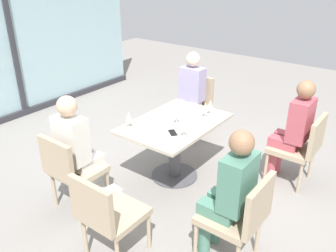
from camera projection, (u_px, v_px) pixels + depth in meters
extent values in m
plane|color=gray|center=(174.00, 176.00, 4.39)|extent=(12.00, 12.00, 0.00)
cube|color=#96B7BC|center=(10.00, 34.00, 5.55)|extent=(4.92, 0.03, 2.70)
cube|color=#2D2D33|center=(11.00, 35.00, 5.54)|extent=(0.08, 0.06, 2.70)
cube|color=#2D2D33|center=(25.00, 112.00, 6.09)|extent=(4.92, 0.10, 0.10)
cube|color=#BCB29E|center=(175.00, 123.00, 4.08)|extent=(1.24, 0.85, 0.04)
cylinder|color=#4C4C51|center=(175.00, 151.00, 4.24)|extent=(0.14, 0.14, 0.69)
cylinder|color=#4C4C51|center=(174.00, 175.00, 4.38)|extent=(0.56, 0.56, 0.02)
cube|color=tan|center=(79.00, 170.00, 3.72)|extent=(0.46, 0.46, 0.06)
cube|color=tan|center=(56.00, 160.00, 3.44)|extent=(0.05, 0.46, 0.42)
cylinder|color=tan|center=(108.00, 186.00, 3.85)|extent=(0.04, 0.04, 0.39)
cylinder|color=tan|center=(83.00, 174.00, 4.07)|extent=(0.04, 0.04, 0.39)
cylinder|color=tan|center=(79.00, 204.00, 3.57)|extent=(0.04, 0.04, 0.39)
cylinder|color=tan|center=(54.00, 190.00, 3.78)|extent=(0.04, 0.04, 0.39)
cube|color=tan|center=(190.00, 109.00, 5.22)|extent=(0.46, 0.46, 0.06)
cube|color=tan|center=(200.00, 89.00, 5.29)|extent=(0.05, 0.46, 0.42)
cylinder|color=tan|center=(171.00, 124.00, 5.28)|extent=(0.04, 0.04, 0.39)
cylinder|color=tan|center=(193.00, 132.00, 5.06)|extent=(0.04, 0.04, 0.39)
cylinder|color=tan|center=(186.00, 116.00, 5.57)|extent=(0.04, 0.04, 0.39)
cylinder|color=tan|center=(208.00, 122.00, 5.35)|extent=(0.04, 0.04, 0.39)
cube|color=tan|center=(229.00, 217.00, 3.04)|extent=(0.46, 0.46, 0.06)
cube|color=tan|center=(259.00, 206.00, 2.81)|extent=(0.46, 0.05, 0.42)
cylinder|color=tan|center=(218.00, 217.00, 3.39)|extent=(0.04, 0.04, 0.39)
cylinder|color=tan|center=(196.00, 241.00, 3.11)|extent=(0.04, 0.04, 0.39)
cylinder|color=tan|center=(258.00, 234.00, 3.18)|extent=(0.04, 0.04, 0.39)
cube|color=tan|center=(291.00, 149.00, 4.14)|extent=(0.46, 0.46, 0.06)
cube|color=tan|center=(317.00, 136.00, 3.90)|extent=(0.46, 0.05, 0.42)
cylinder|color=tan|center=(279.00, 154.00, 4.49)|extent=(0.04, 0.04, 0.39)
cylinder|color=tan|center=(266.00, 167.00, 4.20)|extent=(0.04, 0.04, 0.39)
cylinder|color=tan|center=(311.00, 164.00, 4.27)|extent=(0.04, 0.04, 0.39)
cylinder|color=tan|center=(300.00, 178.00, 3.98)|extent=(0.04, 0.04, 0.39)
cube|color=tan|center=(116.00, 214.00, 3.09)|extent=(0.46, 0.46, 0.06)
cube|color=tan|center=(91.00, 206.00, 2.80)|extent=(0.05, 0.46, 0.42)
cylinder|color=tan|center=(149.00, 231.00, 3.22)|extent=(0.04, 0.04, 0.39)
cylinder|color=tan|center=(117.00, 214.00, 3.43)|extent=(0.04, 0.04, 0.39)
cylinder|color=tan|center=(85.00, 237.00, 3.15)|extent=(0.04, 0.04, 0.39)
cylinder|color=silver|center=(99.00, 181.00, 3.88)|extent=(0.11, 0.11, 0.45)
cube|color=silver|center=(90.00, 163.00, 3.70)|extent=(0.32, 0.13, 0.11)
cylinder|color=silver|center=(88.00, 176.00, 3.98)|extent=(0.11, 0.11, 0.45)
cube|color=silver|center=(79.00, 157.00, 3.79)|extent=(0.32, 0.13, 0.11)
cube|color=silver|center=(71.00, 140.00, 3.52)|extent=(0.20, 0.34, 0.48)
sphere|color=#D8AD8C|center=(67.00, 106.00, 3.37)|extent=(0.20, 0.20, 0.20)
cylinder|color=#9E93B7|center=(178.00, 124.00, 5.22)|extent=(0.11, 0.11, 0.45)
cube|color=#9E93B7|center=(182.00, 104.00, 5.17)|extent=(0.32, 0.13, 0.11)
cylinder|color=#9E93B7|center=(188.00, 127.00, 5.12)|extent=(0.11, 0.11, 0.45)
cube|color=#9E93B7|center=(192.00, 107.00, 5.07)|extent=(0.32, 0.13, 0.11)
cube|color=#9E93B7|center=(192.00, 84.00, 5.09)|extent=(0.20, 0.34, 0.48)
sphere|color=beige|center=(193.00, 59.00, 4.94)|extent=(0.20, 0.20, 0.20)
cylinder|color=#4C7F6B|center=(215.00, 221.00, 3.29)|extent=(0.11, 0.11, 0.45)
cube|color=#4C7F6B|center=(226.00, 201.00, 3.12)|extent=(0.13, 0.32, 0.11)
cylinder|color=#4C7F6B|center=(205.00, 232.00, 3.16)|extent=(0.11, 0.11, 0.45)
cube|color=#4C7F6B|center=(216.00, 211.00, 2.99)|extent=(0.13, 0.32, 0.11)
cube|color=#4C7F6B|center=(238.00, 182.00, 2.86)|extent=(0.34, 0.20, 0.48)
sphere|color=#936B4C|center=(242.00, 143.00, 2.70)|extent=(0.20, 0.20, 0.20)
cylinder|color=#B24C56|center=(277.00, 156.00, 4.38)|extent=(0.11, 0.11, 0.45)
cube|color=#B24C56|center=(288.00, 138.00, 4.21)|extent=(0.13, 0.32, 0.11)
cylinder|color=#B24C56|center=(272.00, 162.00, 4.25)|extent=(0.11, 0.11, 0.45)
cube|color=#B24C56|center=(283.00, 143.00, 4.08)|extent=(0.13, 0.32, 0.11)
cube|color=#B24C56|center=(301.00, 120.00, 3.95)|extent=(0.34, 0.20, 0.48)
sphere|color=#936B4C|center=(306.00, 89.00, 3.80)|extent=(0.20, 0.20, 0.20)
cylinder|color=silver|center=(177.00, 123.00, 4.03)|extent=(0.06, 0.06, 0.00)
cylinder|color=silver|center=(177.00, 120.00, 4.02)|extent=(0.01, 0.01, 0.08)
cone|color=silver|center=(177.00, 112.00, 3.98)|extent=(0.07, 0.07, 0.09)
cylinder|color=silver|center=(184.00, 137.00, 3.73)|extent=(0.06, 0.06, 0.00)
cylinder|color=silver|center=(184.00, 133.00, 3.71)|extent=(0.01, 0.01, 0.08)
cone|color=silver|center=(184.00, 125.00, 3.67)|extent=(0.07, 0.07, 0.09)
cylinder|color=silver|center=(129.00, 127.00, 3.94)|extent=(0.06, 0.06, 0.00)
cylinder|color=silver|center=(129.00, 124.00, 3.92)|extent=(0.01, 0.01, 0.08)
cone|color=silver|center=(129.00, 116.00, 3.88)|extent=(0.07, 0.07, 0.09)
cylinder|color=silver|center=(205.00, 117.00, 4.19)|extent=(0.06, 0.06, 0.00)
cylinder|color=silver|center=(205.00, 114.00, 4.17)|extent=(0.01, 0.01, 0.08)
cone|color=silver|center=(205.00, 107.00, 4.13)|extent=(0.07, 0.07, 0.09)
cylinder|color=silver|center=(210.00, 114.00, 4.26)|extent=(0.06, 0.06, 0.00)
cylinder|color=silver|center=(210.00, 111.00, 4.24)|extent=(0.01, 0.01, 0.08)
cone|color=silver|center=(210.00, 104.00, 4.20)|extent=(0.07, 0.07, 0.09)
cylinder|color=white|center=(163.00, 121.00, 3.98)|extent=(0.08, 0.08, 0.09)
cube|color=black|center=(173.00, 133.00, 3.82)|extent=(0.14, 0.16, 0.01)
cube|color=silver|center=(107.00, 203.00, 3.67)|extent=(0.32, 0.21, 0.28)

